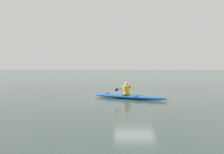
% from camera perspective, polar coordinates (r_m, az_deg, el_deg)
% --- Properties ---
extents(ground_plane, '(160.00, 160.00, 0.00)m').
position_cam_1_polar(ground_plane, '(15.02, 5.48, -4.85)').
color(ground_plane, '#384742').
extents(kayak, '(4.54, 2.55, 0.27)m').
position_cam_1_polar(kayak, '(14.17, 4.02, -4.76)').
color(kayak, '#1959A5').
rests_on(kayak, ground).
extents(kayaker, '(1.02, 2.16, 0.76)m').
position_cam_1_polar(kayaker, '(14.18, 3.46, -2.91)').
color(kayaker, yellow).
rests_on(kayaker, kayak).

